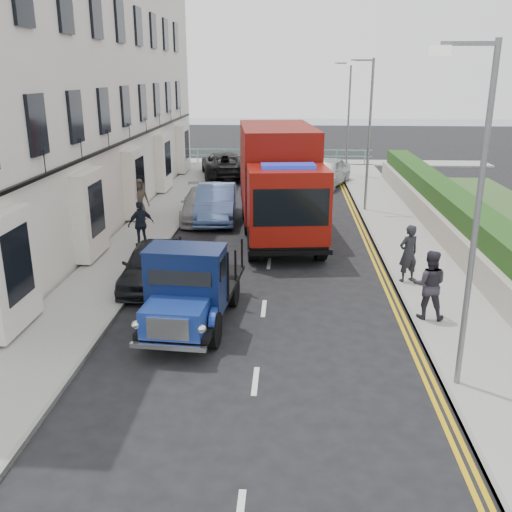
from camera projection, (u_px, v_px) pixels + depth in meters
name	position (u px, v px, depth m)	size (l,w,h in m)	color
ground	(260.00, 340.00, 14.32)	(120.00, 120.00, 0.00)	black
pavement_west	(144.00, 236.00, 23.13)	(2.40, 38.00, 0.12)	gray
pavement_east	(406.00, 240.00, 22.55)	(2.60, 38.00, 0.12)	gray
promenade	(281.00, 162.00, 41.83)	(30.00, 2.50, 0.12)	gray
sea_plane	(285.00, 125.00, 71.28)	(120.00, 120.00, 0.00)	slate
terrace_west	(61.00, 54.00, 24.98)	(6.31, 30.20, 14.25)	white
garden_east	(457.00, 220.00, 22.18)	(1.45, 28.00, 1.75)	#B2AD9E
seafront_railing	(281.00, 157.00, 40.91)	(13.00, 0.08, 1.11)	#59B2A5
lamp_near	(472.00, 204.00, 10.95)	(1.23, 0.18, 7.00)	slate
lamp_mid	(367.00, 127.00, 26.14)	(1.23, 0.18, 7.00)	slate
lamp_far	(347.00, 112.00, 35.63)	(1.23, 0.18, 7.00)	slate
bedford_lorry	(188.00, 293.00, 14.51)	(2.26, 4.94, 2.27)	black
red_lorry	(279.00, 179.00, 22.81)	(3.72, 8.54, 4.34)	black
parked_car_front	(152.00, 264.00, 17.82)	(1.59, 3.96, 1.35)	black
parked_car_mid	(216.00, 203.00, 25.61)	(1.67, 4.79, 1.58)	#5475B4
parked_car_rear	(203.00, 205.00, 25.81)	(1.90, 4.66, 1.35)	#A1A1A5
seafront_car_left	(225.00, 164.00, 36.02)	(2.71, 5.88, 1.63)	black
seafront_car_right	(327.00, 172.00, 33.31)	(1.93, 4.80, 1.63)	#B2B2B7
pedestrian_east_near	(408.00, 253.00, 17.72)	(0.67, 0.44, 1.83)	black
pedestrian_east_far	(429.00, 285.00, 15.05)	(0.92, 0.71, 1.89)	#2D2A33
pedestrian_west_near	(141.00, 224.00, 21.32)	(1.01, 0.42, 1.73)	black
pedestrian_west_far	(139.00, 199.00, 25.25)	(0.90, 0.58, 1.84)	#3F382D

